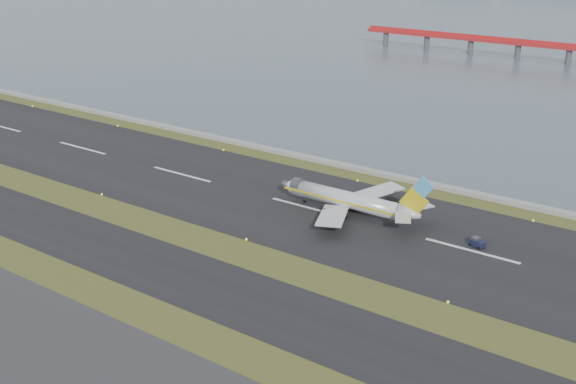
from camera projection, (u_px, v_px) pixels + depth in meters
name	position (u px, v px, depth m)	size (l,w,h in m)	color
ground	(223.00, 253.00, 144.07)	(1000.00, 1000.00, 0.00)	#3B4C1B
taxiway_strip	(181.00, 275.00, 134.96)	(1000.00, 18.00, 0.10)	black
runway_strip	(308.00, 208.00, 166.81)	(1000.00, 45.00, 0.10)	black
seawall	(372.00, 172.00, 189.40)	(1000.00, 2.50, 1.00)	gray
airliner	(351.00, 201.00, 161.64)	(38.52, 32.89, 12.80)	silver
pushback_tug	(477.00, 242.00, 146.43)	(3.55, 2.64, 2.03)	#141837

